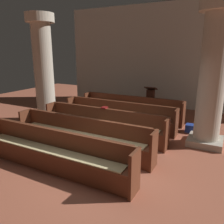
% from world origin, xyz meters
% --- Properties ---
extents(ground_plane, '(19.20, 19.20, 0.00)m').
position_xyz_m(ground_plane, '(0.00, 0.00, 0.00)').
color(ground_plane, '#AD5B42').
extents(back_wall, '(10.00, 0.16, 4.50)m').
position_xyz_m(back_wall, '(0.00, 6.08, 2.25)').
color(back_wall, silver).
rests_on(back_wall, ground).
extents(pew_row_0, '(3.90, 0.46, 0.86)m').
position_xyz_m(pew_row_0, '(-0.67, 3.48, 0.46)').
color(pew_row_0, brown).
rests_on(pew_row_0, ground).
extents(pew_row_1, '(3.90, 0.46, 0.86)m').
position_xyz_m(pew_row_1, '(-0.67, 2.41, 0.46)').
color(pew_row_1, brown).
rests_on(pew_row_1, ground).
extents(pew_row_2, '(3.90, 0.47, 0.86)m').
position_xyz_m(pew_row_2, '(-0.67, 1.34, 0.46)').
color(pew_row_2, brown).
rests_on(pew_row_2, ground).
extents(pew_row_3, '(3.90, 0.46, 0.86)m').
position_xyz_m(pew_row_3, '(-0.67, 0.27, 0.46)').
color(pew_row_3, brown).
rests_on(pew_row_3, ground).
extents(pew_row_4, '(3.90, 0.46, 0.86)m').
position_xyz_m(pew_row_4, '(-0.67, -0.80, 0.46)').
color(pew_row_4, brown).
rests_on(pew_row_4, ground).
extents(pillar_aisle_side, '(0.97, 0.97, 3.72)m').
position_xyz_m(pillar_aisle_side, '(2.11, 2.23, 1.93)').
color(pillar_aisle_side, '#B6AD9A').
rests_on(pillar_aisle_side, ground).
extents(pillar_far_side, '(0.97, 0.97, 3.72)m').
position_xyz_m(pillar_far_side, '(-3.40, 1.93, 1.93)').
color(pillar_far_side, '#B6AD9A').
rests_on(pillar_far_side, ground).
extents(lectern, '(0.48, 0.45, 1.08)m').
position_xyz_m(lectern, '(-0.36, 4.81, 0.45)').
color(lectern, '#411E13').
rests_on(lectern, ground).
extents(hymn_book, '(0.16, 0.19, 0.04)m').
position_xyz_m(hymn_book, '(-0.69, 1.53, 0.87)').
color(hymn_book, maroon).
rests_on(hymn_book, pew_row_2).
extents(kneeler_box_blue, '(0.35, 0.29, 0.25)m').
position_xyz_m(kneeler_box_blue, '(1.61, 3.06, 0.12)').
color(kneeler_box_blue, navy).
rests_on(kneeler_box_blue, ground).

